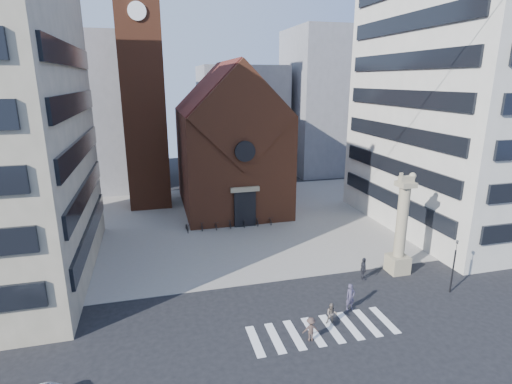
% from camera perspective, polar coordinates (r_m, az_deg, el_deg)
% --- Properties ---
extents(ground, '(120.00, 120.00, 0.00)m').
position_cam_1_polar(ground, '(30.00, 6.09, -16.00)').
color(ground, black).
rests_on(ground, ground).
extents(piazza, '(46.00, 30.00, 0.05)m').
position_cam_1_polar(piazza, '(46.51, -2.17, -4.02)').
color(piazza, gray).
rests_on(piazza, ground).
extents(zebra_crossing, '(10.20, 3.20, 0.01)m').
position_cam_1_polar(zebra_crossing, '(27.88, 9.49, -18.87)').
color(zebra_crossing, white).
rests_on(zebra_crossing, ground).
extents(church, '(12.00, 16.65, 18.00)m').
position_cam_1_polar(church, '(50.29, -3.78, 6.84)').
color(church, brown).
rests_on(church, ground).
extents(campanile, '(5.50, 5.50, 31.20)m').
position_cam_1_polar(campanile, '(51.75, -15.94, 15.16)').
color(campanile, brown).
rests_on(campanile, ground).
extents(building_right, '(18.00, 22.00, 32.00)m').
position_cam_1_polar(building_right, '(48.92, 29.32, 14.12)').
color(building_right, beige).
rests_on(building_right, ground).
extents(bg_block_left, '(16.00, 14.00, 22.00)m').
position_cam_1_polar(bg_block_left, '(64.80, -24.48, 10.17)').
color(bg_block_left, gray).
rests_on(bg_block_left, ground).
extents(bg_block_mid, '(14.00, 12.00, 18.00)m').
position_cam_1_polar(bg_block_mid, '(70.78, -2.10, 10.27)').
color(bg_block_mid, gray).
rests_on(bg_block_mid, ground).
extents(bg_block_right, '(16.00, 14.00, 24.00)m').
position_cam_1_polar(bg_block_right, '(72.96, 11.08, 12.52)').
color(bg_block_right, gray).
rests_on(bg_block_right, ground).
extents(lion_column, '(1.63, 1.60, 8.68)m').
position_cam_1_polar(lion_column, '(35.26, 19.96, -5.64)').
color(lion_column, gray).
rests_on(lion_column, ground).
extents(traffic_light, '(0.13, 0.16, 4.30)m').
position_cam_1_polar(traffic_light, '(34.00, 26.40, -9.32)').
color(traffic_light, black).
rests_on(traffic_light, ground).
extents(pedestrian_0, '(0.77, 0.56, 1.96)m').
position_cam_1_polar(pedestrian_0, '(29.84, 13.34, -14.38)').
color(pedestrian_0, '#393448').
rests_on(pedestrian_0, ground).
extents(pedestrian_1, '(0.92, 0.84, 1.52)m').
position_cam_1_polar(pedestrian_1, '(28.13, 10.76, -16.75)').
color(pedestrian_1, '#5F544C').
rests_on(pedestrian_1, ground).
extents(pedestrian_2, '(0.72, 1.19, 1.90)m').
position_cam_1_polar(pedestrian_2, '(34.11, 15.10, -10.54)').
color(pedestrian_2, '#23242A').
rests_on(pedestrian_2, ground).
extents(pedestrian_3, '(1.08, 0.70, 1.58)m').
position_cam_1_polar(pedestrian_3, '(26.46, 7.83, -18.84)').
color(pedestrian_3, '#41312B').
rests_on(pedestrian_3, ground).
extents(scooter_0, '(0.68, 1.73, 0.89)m').
position_cam_1_polar(scooter_0, '(43.55, -9.82, -4.99)').
color(scooter_0, black).
rests_on(scooter_0, piazza).
extents(scooter_1, '(0.55, 1.67, 0.99)m').
position_cam_1_polar(scooter_1, '(43.67, -7.81, -4.77)').
color(scooter_1, black).
rests_on(scooter_1, piazza).
extents(scooter_2, '(0.68, 1.73, 0.89)m').
position_cam_1_polar(scooter_2, '(43.87, -5.82, -4.67)').
color(scooter_2, black).
rests_on(scooter_2, piazza).
extents(scooter_3, '(0.55, 1.67, 0.99)m').
position_cam_1_polar(scooter_3, '(44.09, -3.84, -4.45)').
color(scooter_3, black).
rests_on(scooter_3, piazza).
extents(scooter_4, '(0.68, 1.73, 0.89)m').
position_cam_1_polar(scooter_4, '(44.40, -1.90, -4.35)').
color(scooter_4, black).
rests_on(scooter_4, piazza).
extents(scooter_5, '(0.55, 1.67, 0.99)m').
position_cam_1_polar(scooter_5, '(44.73, 0.02, -4.12)').
color(scooter_5, black).
rests_on(scooter_5, piazza).
extents(scooter_6, '(0.68, 1.73, 0.89)m').
position_cam_1_polar(scooter_6, '(45.13, 1.91, -4.01)').
color(scooter_6, black).
rests_on(scooter_6, piazza).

